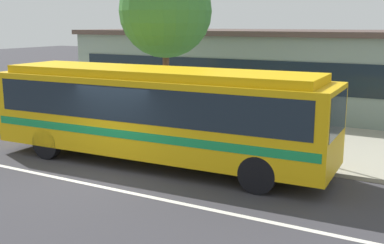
# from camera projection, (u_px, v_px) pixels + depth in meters

# --- Properties ---
(ground_plane) EXTENTS (120.00, 120.00, 0.00)m
(ground_plane) POSITION_uv_depth(u_px,v_px,m) (104.00, 176.00, 13.63)
(ground_plane) COLOR #38363B
(sidewalk_slab) EXTENTS (60.00, 8.00, 0.12)m
(sidewalk_slab) POSITION_uv_depth(u_px,v_px,m) (214.00, 127.00, 19.68)
(sidewalk_slab) COLOR #A29D8B
(sidewalk_slab) RESTS_ON ground_plane
(lane_stripe_center) EXTENTS (56.00, 0.16, 0.01)m
(lane_stripe_center) POSITION_uv_depth(u_px,v_px,m) (86.00, 183.00, 12.94)
(lane_stripe_center) COLOR silver
(lane_stripe_center) RESTS_ON ground_plane
(transit_bus) EXTENTS (10.86, 2.92, 2.95)m
(transit_bus) POSITION_uv_depth(u_px,v_px,m) (157.00, 109.00, 14.44)
(transit_bus) COLOR gold
(transit_bus) RESTS_ON ground_plane
(pedestrian_waiting_near_sign) EXTENTS (0.45, 0.45, 1.71)m
(pedestrian_waiting_near_sign) POSITION_uv_depth(u_px,v_px,m) (204.00, 114.00, 16.87)
(pedestrian_waiting_near_sign) COLOR #735E59
(pedestrian_waiting_near_sign) RESTS_ON sidewalk_slab
(bus_stop_sign) EXTENTS (0.08, 0.44, 2.46)m
(bus_stop_sign) POSITION_uv_depth(u_px,v_px,m) (334.00, 114.00, 13.77)
(bus_stop_sign) COLOR gray
(bus_stop_sign) RESTS_ON sidewalk_slab
(street_tree_near_stop) EXTENTS (3.48, 3.48, 6.36)m
(street_tree_near_stop) POSITION_uv_depth(u_px,v_px,m) (165.00, 11.00, 17.70)
(street_tree_near_stop) COLOR brown
(street_tree_near_stop) RESTS_ON sidewalk_slab
(station_building) EXTENTS (20.56, 7.96, 3.95)m
(station_building) POSITION_uv_depth(u_px,v_px,m) (279.00, 69.00, 24.30)
(station_building) COLOR gray
(station_building) RESTS_ON ground_plane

